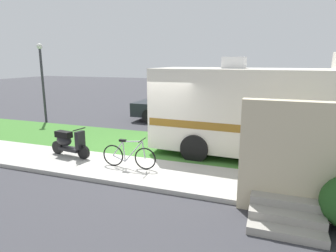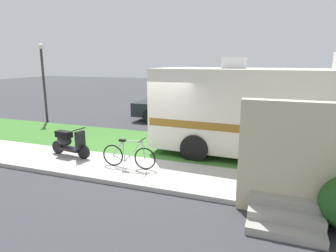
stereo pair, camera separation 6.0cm
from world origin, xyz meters
TOP-DOWN VIEW (x-y plane):
  - ground_plane at (0.00, 0.00)m, footprint 80.00×80.00m
  - sidewalk at (0.00, -1.20)m, footprint 24.00×2.00m
  - grass_strip at (0.00, 1.50)m, footprint 24.00×3.40m
  - motorhome_rv at (3.50, 1.35)m, footprint 7.30×2.79m
  - scooter at (-2.53, -0.88)m, footprint 1.58×0.54m
  - bicycle at (-0.21, -1.17)m, footprint 1.65×0.52m
  - pickup_truck_near at (-0.19, 6.03)m, footprint 5.23×2.17m
  - pickup_truck_far at (0.17, 9.58)m, footprint 5.47×2.28m
  - porch_steps at (4.01, -2.29)m, footprint 2.00×1.26m
  - bottle_green at (3.12, -0.98)m, footprint 0.07×0.07m
  - street_lamp_post at (-7.50, 3.60)m, footprint 0.28×0.28m

SIDE VIEW (x-z plane):
  - ground_plane at x=0.00m, z-range 0.00..0.00m
  - grass_strip at x=0.00m, z-range 0.00..0.08m
  - sidewalk at x=0.00m, z-range 0.00..0.12m
  - bottle_green at x=3.12m, z-range 0.10..0.36m
  - bicycle at x=-0.21m, z-range 0.05..0.92m
  - scooter at x=-2.53m, z-range 0.09..1.06m
  - pickup_truck_near at x=-0.19m, z-range 0.06..1.84m
  - pickup_truck_far at x=0.17m, z-range 0.06..1.85m
  - porch_steps at x=4.01m, z-range -0.23..2.17m
  - motorhome_rv at x=3.50m, z-range -0.08..3.32m
  - street_lamp_post at x=-7.50m, z-range 0.45..4.41m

